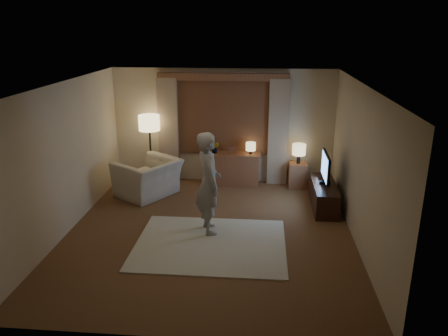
# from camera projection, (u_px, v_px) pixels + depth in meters

# --- Properties ---
(room) EXTENTS (5.04, 5.54, 2.64)m
(room) POSITION_uv_depth(u_px,v_px,m) (212.00, 153.00, 7.79)
(room) COLOR brown
(room) RESTS_ON ground
(rug) EXTENTS (2.50, 2.00, 0.02)m
(rug) POSITION_uv_depth(u_px,v_px,m) (210.00, 244.00, 7.32)
(rug) COLOR beige
(rug) RESTS_ON floor
(sideboard) EXTENTS (1.20, 0.40, 0.70)m
(sideboard) POSITION_uv_depth(u_px,v_px,m) (233.00, 170.00, 9.97)
(sideboard) COLOR brown
(sideboard) RESTS_ON floor
(picture_frame) EXTENTS (0.16, 0.02, 0.20)m
(picture_frame) POSITION_uv_depth(u_px,v_px,m) (233.00, 151.00, 9.83)
(picture_frame) COLOR brown
(picture_frame) RESTS_ON sideboard
(plant) EXTENTS (0.17, 0.13, 0.30)m
(plant) POSITION_uv_depth(u_px,v_px,m) (215.00, 148.00, 9.85)
(plant) COLOR #999999
(plant) RESTS_ON sideboard
(table_lamp_sideboard) EXTENTS (0.22, 0.22, 0.30)m
(table_lamp_sideboard) POSITION_uv_depth(u_px,v_px,m) (251.00, 147.00, 9.77)
(table_lamp_sideboard) COLOR black
(table_lamp_sideboard) RESTS_ON sideboard
(floor_lamp) EXTENTS (0.47, 0.47, 1.60)m
(floor_lamp) POSITION_uv_depth(u_px,v_px,m) (149.00, 127.00, 9.72)
(floor_lamp) COLOR black
(floor_lamp) RESTS_ON floor
(armchair) EXTENTS (1.54, 1.58, 0.78)m
(armchair) POSITION_uv_depth(u_px,v_px,m) (148.00, 178.00, 9.31)
(armchair) COLOR beige
(armchair) RESTS_ON floor
(side_table) EXTENTS (0.40, 0.40, 0.56)m
(side_table) POSITION_uv_depth(u_px,v_px,m) (298.00, 175.00, 9.82)
(side_table) COLOR brown
(side_table) RESTS_ON floor
(table_lamp_side) EXTENTS (0.30, 0.30, 0.44)m
(table_lamp_side) POSITION_uv_depth(u_px,v_px,m) (299.00, 150.00, 9.64)
(table_lamp_side) COLOR black
(table_lamp_side) RESTS_ON side_table
(tv_stand) EXTENTS (0.45, 1.40, 0.50)m
(tv_stand) POSITION_uv_depth(u_px,v_px,m) (324.00, 196.00, 8.74)
(tv_stand) COLOR black
(tv_stand) RESTS_ON floor
(tv) EXTENTS (0.21, 0.87, 0.62)m
(tv) POSITION_uv_depth(u_px,v_px,m) (326.00, 167.00, 8.55)
(tv) COLOR black
(tv) RESTS_ON tv_stand
(person) EXTENTS (0.62, 0.76, 1.80)m
(person) POSITION_uv_depth(u_px,v_px,m) (209.00, 183.00, 7.50)
(person) COLOR #A29C95
(person) RESTS_ON rug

